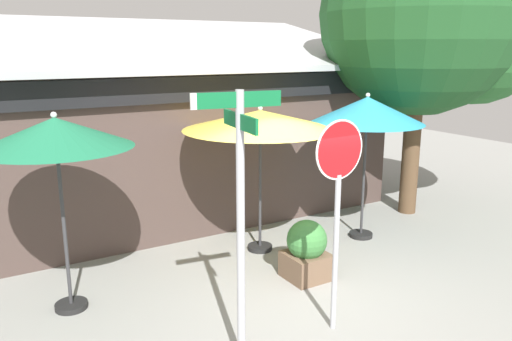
% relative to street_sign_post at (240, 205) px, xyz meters
% --- Properties ---
extents(ground_plane, '(28.00, 28.00, 0.10)m').
position_rel_street_sign_post_xyz_m(ground_plane, '(1.61, 1.14, -1.96)').
color(ground_plane, gray).
extents(cafe_building, '(9.27, 5.01, 4.24)m').
position_rel_street_sign_post_xyz_m(cafe_building, '(1.59, 6.06, -0.23)').
color(cafe_building, '#473833').
rests_on(cafe_building, ground).
extents(street_sign_post, '(0.96, 0.90, 3.11)m').
position_rel_street_sign_post_xyz_m(street_sign_post, '(0.00, 0.00, 0.00)').
color(street_sign_post, '#A8AAB2').
rests_on(street_sign_post, ground).
extents(stop_sign, '(0.73, 0.07, 2.71)m').
position_rel_street_sign_post_xyz_m(stop_sign, '(1.40, 0.08, -0.04)').
color(stop_sign, '#A8AAB2').
rests_on(stop_sign, ground).
extents(patio_umbrella_forest_green_left, '(1.98, 1.98, 2.73)m').
position_rel_street_sign_post_xyz_m(patio_umbrella_forest_green_left, '(-1.39, 2.35, 0.53)').
color(patio_umbrella_forest_green_left, black).
rests_on(patio_umbrella_forest_green_left, ground).
extents(patio_umbrella_mustard_center, '(2.65, 2.65, 2.58)m').
position_rel_street_sign_post_xyz_m(patio_umbrella_mustard_center, '(1.97, 2.81, 0.41)').
color(patio_umbrella_mustard_center, black).
rests_on(patio_umbrella_mustard_center, ground).
extents(patio_umbrella_teal_right, '(2.07, 2.07, 2.74)m').
position_rel_street_sign_post_xyz_m(patio_umbrella_teal_right, '(3.96, 2.36, 0.50)').
color(patio_umbrella_teal_right, black).
rests_on(patio_umbrella_teal_right, ground).
extents(shade_tree, '(4.62, 4.12, 6.26)m').
position_rel_street_sign_post_xyz_m(shade_tree, '(6.16, 2.86, 2.17)').
color(shade_tree, brown).
rests_on(shade_tree, ground).
extents(sidewalk_planter, '(0.64, 0.64, 0.95)m').
position_rel_street_sign_post_xyz_m(sidewalk_planter, '(1.98, 1.45, -1.45)').
color(sidewalk_planter, brown).
rests_on(sidewalk_planter, ground).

